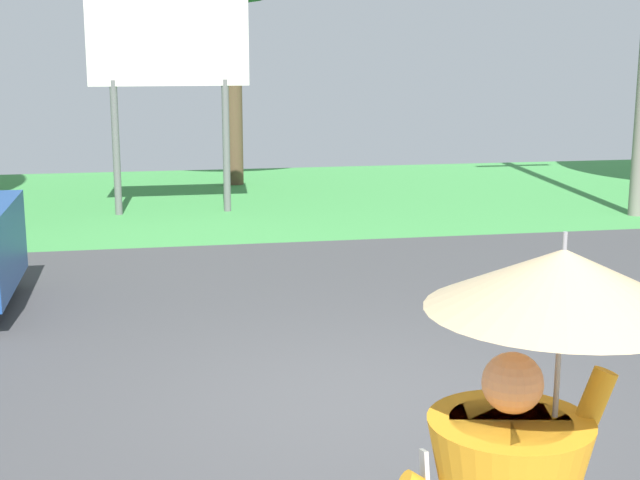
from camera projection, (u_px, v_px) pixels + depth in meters
name	position (u px, v px, depth m)	size (l,w,h in m)	color
ground_plane	(305.00, 305.00, 10.12)	(40.00, 22.00, 0.20)	#424244
roadside_billboard	(169.00, 58.00, 14.87)	(2.60, 0.12, 3.50)	slate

